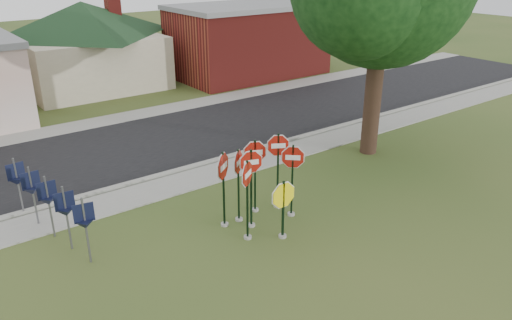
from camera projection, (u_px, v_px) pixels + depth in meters
ground at (287, 243)px, 14.78m from camera, size 120.00×120.00×0.00m
sidewalk_near at (193, 179)px, 18.83m from camera, size 60.00×1.60×0.06m
road at (142, 145)px, 22.16m from camera, size 60.00×7.00×0.04m
sidewalk_far at (106, 121)px, 25.34m from camera, size 60.00×1.60×0.06m
curb at (180, 170)px, 19.55m from camera, size 60.00×0.20×0.14m
stop_sign_center at (251, 178)px, 15.04m from camera, size 0.95×0.32×2.69m
stop_sign_yellow at (283, 203)px, 14.63m from camera, size 1.14×0.24×1.99m
stop_sign_left at (247, 189)px, 14.38m from camera, size 0.88×0.59×2.64m
stop_sign_right at (292, 171)px, 15.73m from camera, size 0.75×0.71×2.56m
stop_sign_back_right at (255, 166)px, 15.98m from camera, size 0.96×0.44×2.62m
stop_sign_back_left at (238, 176)px, 15.41m from camera, size 0.81×0.66×2.56m
stop_sign_far_right at (278, 161)px, 16.23m from camera, size 0.88×0.52×2.72m
stop_sign_far_left at (223, 178)px, 15.08m from camera, size 0.95×0.71×2.62m
route_sign_row at (48, 200)px, 14.65m from camera, size 1.43×4.63×2.00m
building_house at (84, 28)px, 30.74m from camera, size 11.60×11.60×6.20m
building_brick at (248, 40)px, 34.14m from camera, size 10.20×6.20×4.75m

